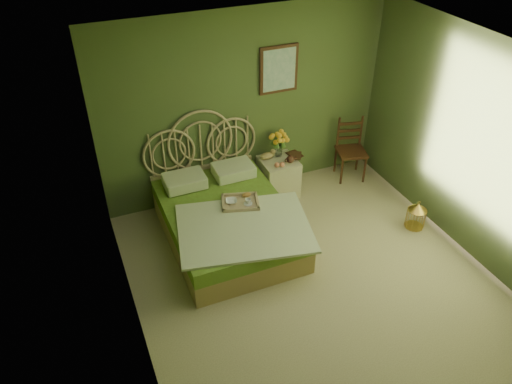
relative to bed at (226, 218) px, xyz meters
name	(u,v)px	position (x,y,z in m)	size (l,w,h in m)	color
floor	(320,289)	(0.66, -1.28, -0.30)	(4.50, 4.50, 0.00)	#C5B68E
ceiling	(343,71)	(0.66, -1.28, 2.30)	(4.50, 4.50, 0.00)	silver
wall_back	(246,106)	(0.66, 0.97, 1.00)	(4.00, 4.00, 0.00)	#495F32
wall_left	(128,248)	(-1.34, -1.28, 1.00)	(4.50, 4.50, 0.00)	#495F32
wall_right	(485,156)	(2.66, -1.28, 1.00)	(4.50, 4.50, 0.00)	#495F32
wall_art	(279,69)	(1.13, 0.94, 1.45)	(0.54, 0.04, 0.64)	#3E1E11
bed	(226,218)	(0.00, 0.00, 0.00)	(1.74, 2.20, 1.36)	#9E844F
nightstand	(278,171)	(1.03, 0.66, 0.05)	(0.49, 0.50, 0.97)	beige
chair	(349,145)	(2.20, 0.69, 0.21)	(0.49, 0.49, 0.92)	#3E1E11
birdcage	(416,216)	(2.36, -0.77, -0.12)	(0.24, 0.24, 0.37)	#B78B3A
book_lower	(290,156)	(1.21, 0.67, 0.26)	(0.17, 0.22, 0.02)	#381E0F
book_upper	(290,155)	(1.21, 0.67, 0.28)	(0.16, 0.22, 0.02)	#472819
cereal_bowl	(231,201)	(0.07, 0.00, 0.24)	(0.14, 0.14, 0.04)	white
coffee_cup	(248,202)	(0.25, -0.11, 0.26)	(0.08, 0.08, 0.07)	white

